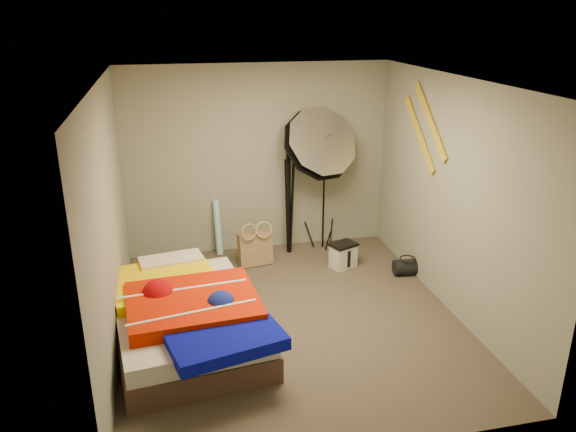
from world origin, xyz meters
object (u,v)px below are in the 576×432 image
object	(u,v)px
camera_case	(343,256)
wrapping_roll	(218,228)
photo_umbrella	(318,145)
tote_bag	(255,249)
bed	(187,316)
camera_tripod	(289,195)
duffel_bag	(407,267)

from	to	relation	value
camera_case	wrapping_roll	bearing A→B (deg)	129.29
photo_umbrella	tote_bag	bearing A→B (deg)	-167.13
tote_bag	camera_case	world-z (taller)	tote_bag
bed	camera_tripod	size ratio (longest dim) A/B	1.56
camera_case	bed	world-z (taller)	bed
duffel_bag	photo_umbrella	xyz separation A→B (m)	(-0.92, 0.91, 1.39)
photo_umbrella	camera_tripod	bearing A→B (deg)	165.81
duffel_bag	photo_umbrella	world-z (taller)	photo_umbrella
wrapping_roll	duffel_bag	xyz separation A→B (m)	(2.23, -1.17, -0.27)
wrapping_roll	duffel_bag	world-z (taller)	wrapping_roll
tote_bag	photo_umbrella	world-z (taller)	photo_umbrella
camera_case	duffel_bag	bearing A→B (deg)	-51.46
photo_umbrella	wrapping_roll	bearing A→B (deg)	168.70
tote_bag	duffel_bag	distance (m)	1.94
camera_case	camera_tripod	bearing A→B (deg)	109.44
bed	tote_bag	bearing A→B (deg)	59.94
tote_bag	wrapping_roll	bearing A→B (deg)	122.64
wrapping_roll	camera_tripod	bearing A→B (deg)	-10.18
camera_case	photo_umbrella	distance (m)	1.45
wrapping_roll	camera_case	world-z (taller)	wrapping_roll
camera_case	bed	distance (m)	2.43
duffel_bag	camera_tripod	bearing A→B (deg)	147.60
wrapping_roll	photo_umbrella	xyz separation A→B (m)	(1.30, -0.26, 1.12)
photo_umbrella	camera_tripod	world-z (taller)	photo_umbrella
camera_tripod	camera_case	bearing A→B (deg)	-47.41
tote_bag	duffel_bag	xyz separation A→B (m)	(1.80, -0.71, -0.12)
wrapping_roll	duffel_bag	distance (m)	2.53
bed	photo_umbrella	world-z (taller)	photo_umbrella
tote_bag	bed	world-z (taller)	bed
wrapping_roll	photo_umbrella	size ratio (longest dim) A/B	0.36
photo_umbrella	camera_case	bearing A→B (deg)	-68.27
camera_case	photo_umbrella	size ratio (longest dim) A/B	0.15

